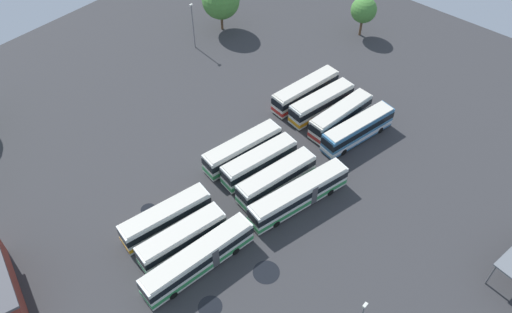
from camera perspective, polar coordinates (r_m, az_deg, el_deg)
name	(u,v)px	position (r m, az deg, el deg)	size (l,w,h in m)	color
ground_plane	(260,172)	(67.43, 0.49, -1.78)	(108.05, 108.05, 0.00)	#333335
bus_row0_slot0	(305,91)	(77.35, 5.64, 7.41)	(12.03, 4.26, 3.50)	silver
bus_row0_slot1	(321,103)	(75.44, 7.45, 6.03)	(11.20, 4.45, 3.50)	silver
bus_row0_slot2	(340,116)	(73.68, 9.58, 4.56)	(11.23, 3.74, 3.50)	silver
bus_row0_slot3	(358,129)	(72.02, 11.50, 3.04)	(12.14, 4.86, 3.50)	teal
bus_row1_slot1	(243,149)	(67.81, -1.53, 0.84)	(11.86, 4.65, 3.50)	silver
bus_row1_slot2	(259,162)	(66.14, 0.36, -0.64)	(11.13, 4.63, 3.50)	silver
bus_row1_slot3	(276,179)	(64.24, 2.32, -2.54)	(11.57, 4.64, 3.50)	silver
bus_row1_slot4	(299,195)	(62.71, 4.92, -4.35)	(14.24, 5.73, 3.50)	silver
bus_row2_slot2	(166,218)	(61.26, -10.19, -6.87)	(11.58, 4.88, 3.50)	silver
bus_row2_slot3	(182,238)	(59.21, -8.40, -9.20)	(11.11, 4.54, 3.50)	silver
bus_row2_slot4	(199,259)	(57.46, -6.53, -11.48)	(14.26, 4.55, 3.50)	silver
lamp_post_by_building	(193,24)	(87.86, -7.18, 14.68)	(0.56, 0.28, 8.26)	slate
tree_northeast	(221,0)	(91.85, -4.03, 17.31)	(6.66, 6.66, 9.10)	brown
tree_south_edge	(364,10)	(92.29, 12.15, 15.98)	(4.51, 4.51, 7.23)	brown
puddle_near_shelter	(210,307)	(56.55, -5.23, -16.65)	(2.67, 2.67, 0.01)	black
puddle_back_corner	(266,272)	(58.37, 1.18, -13.02)	(3.10, 3.10, 0.01)	black
puddle_front_lane	(148,209)	(64.84, -12.14, -5.88)	(1.93, 1.93, 0.01)	black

